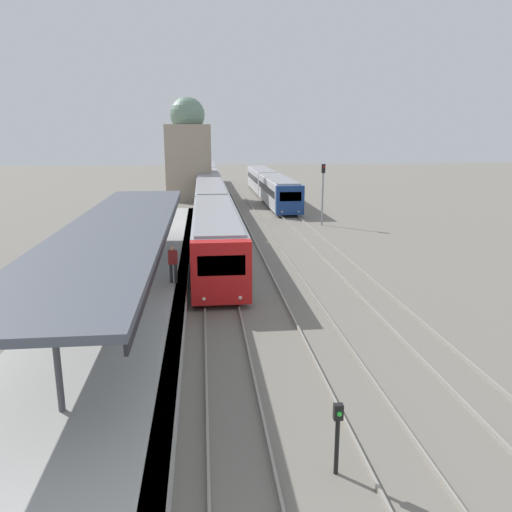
% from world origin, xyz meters
% --- Properties ---
extents(platform_canopy, '(4.00, 23.75, 2.82)m').
position_xyz_m(platform_canopy, '(-4.07, 16.27, 3.60)').
color(platform_canopy, '#4C515B').
rests_on(platform_canopy, station_platform).
extents(person_on_platform, '(0.40, 0.22, 1.66)m').
position_xyz_m(person_on_platform, '(-2.05, 17.03, 1.84)').
color(person_on_platform, '#2D2D33').
rests_on(person_on_platform, station_platform).
extents(train_near, '(2.56, 61.76, 3.07)m').
position_xyz_m(train_near, '(0.00, 46.54, 1.70)').
color(train_near, red).
rests_on(train_near, ground_plane).
extents(train_far, '(2.51, 28.26, 2.96)m').
position_xyz_m(train_far, '(7.00, 53.20, 1.64)').
color(train_far, navy).
rests_on(train_far, ground_plane).
extents(signal_post_near, '(0.20, 0.21, 1.68)m').
position_xyz_m(signal_post_near, '(2.06, 5.04, 1.05)').
color(signal_post_near, black).
rests_on(signal_post_near, ground_plane).
extents(signal_mast_far, '(0.28, 0.29, 4.94)m').
position_xyz_m(signal_mast_far, '(8.95, 35.29, 3.11)').
color(signal_mast_far, gray).
rests_on(signal_mast_far, ground_plane).
extents(distant_domed_building, '(5.00, 5.00, 11.27)m').
position_xyz_m(distant_domed_building, '(-2.17, 53.57, 5.27)').
color(distant_domed_building, gray).
rests_on(distant_domed_building, ground_plane).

